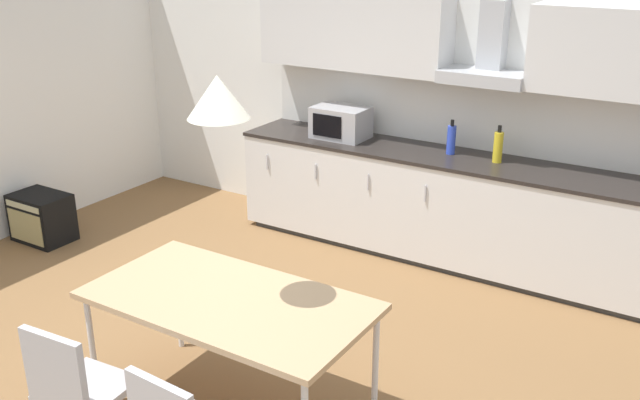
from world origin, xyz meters
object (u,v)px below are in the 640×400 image
(bottle_blue, at_px, (451,139))
(chair_near_left, at_px, (73,384))
(microwave, at_px, (341,122))
(guitar_amp, at_px, (42,217))
(dining_table, at_px, (229,305))
(pendant_lamp, at_px, (218,97))
(bottle_yellow, at_px, (498,147))

(bottle_blue, relative_size, chair_near_left, 0.33)
(microwave, xyz_separation_m, chair_near_left, (0.47, -3.45, -0.53))
(chair_near_left, distance_m, guitar_amp, 3.27)
(dining_table, relative_size, guitar_amp, 3.09)
(microwave, xyz_separation_m, pendant_lamp, (0.82, -2.64, 0.82))
(bottle_blue, distance_m, dining_table, 2.72)
(dining_table, xyz_separation_m, pendant_lamp, (-0.00, 0.00, 1.18))
(microwave, height_order, guitar_amp, microwave)
(bottle_blue, bearing_deg, guitar_amp, -153.05)
(bottle_blue, bearing_deg, microwave, -176.95)
(chair_near_left, relative_size, pendant_lamp, 2.72)
(dining_table, height_order, pendant_lamp, pendant_lamp)
(microwave, xyz_separation_m, dining_table, (0.82, -2.64, -0.35))
(bottle_yellow, xyz_separation_m, guitar_amp, (-3.64, -1.63, -0.83))
(pendant_lamp, bearing_deg, microwave, 107.33)
(chair_near_left, bearing_deg, dining_table, 66.20)
(chair_near_left, distance_m, pendant_lamp, 1.61)
(bottle_blue, distance_m, bottle_yellow, 0.40)
(guitar_amp, height_order, pendant_lamp, pendant_lamp)
(bottle_blue, height_order, dining_table, bottle_blue)
(bottle_yellow, relative_size, pendant_lamp, 0.94)
(bottle_yellow, xyz_separation_m, dining_table, (-0.61, -2.68, -0.34))
(microwave, distance_m, dining_table, 2.79)
(chair_near_left, relative_size, guitar_amp, 1.67)
(chair_near_left, xyz_separation_m, guitar_amp, (-2.68, 1.85, -0.31))
(pendant_lamp, bearing_deg, dining_table, -56.31)
(chair_near_left, bearing_deg, microwave, 97.75)
(bottle_yellow, bearing_deg, bottle_blue, 177.52)
(guitar_amp, bearing_deg, microwave, 35.76)
(microwave, height_order, pendant_lamp, pendant_lamp)
(dining_table, xyz_separation_m, chair_near_left, (-0.36, -0.81, -0.18))
(microwave, height_order, chair_near_left, microwave)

